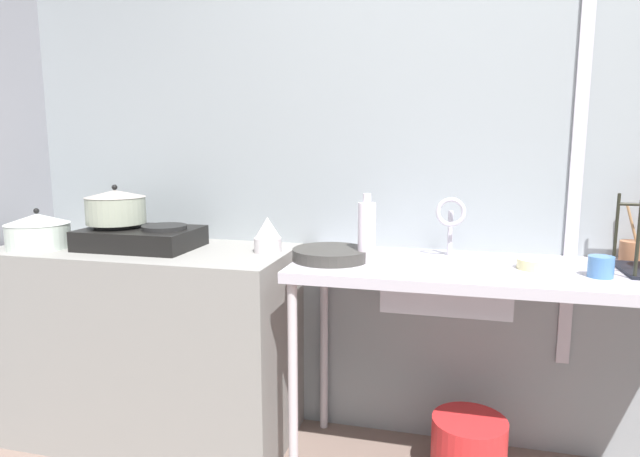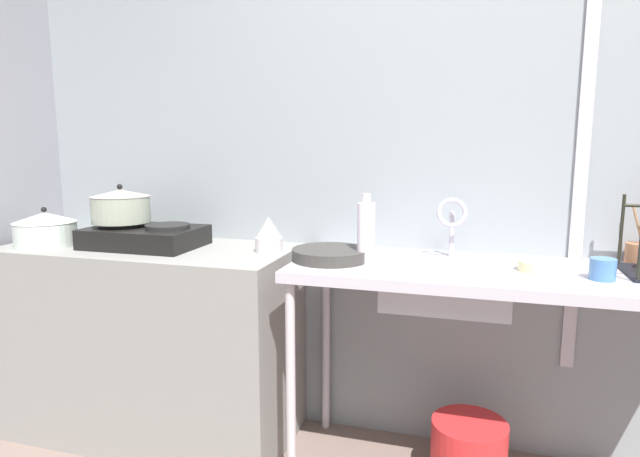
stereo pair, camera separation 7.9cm
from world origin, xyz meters
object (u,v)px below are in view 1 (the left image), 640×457
pot_beside_stove (38,231)px  small_bowl_on_drainboard (535,264)px  percolator (268,235)px  bucket_on_floor (468,450)px  utensil_jar (632,251)px  faucet (451,217)px  pot_on_left_burner (116,207)px  frying_pan (330,254)px  stove (141,237)px  cup_by_rack (601,267)px  sink_basin (446,285)px  bottle_by_sink (367,232)px

pot_beside_stove → small_bowl_on_drainboard: 2.04m
percolator → small_bowl_on_drainboard: percolator is taller
bucket_on_floor → pot_beside_stove: bearing=-176.7°
small_bowl_on_drainboard → utensil_jar: size_ratio=0.59×
pot_beside_stove → faucet: size_ratio=1.09×
pot_on_left_burner → frying_pan: size_ratio=0.86×
small_bowl_on_drainboard → utensil_jar: bearing=30.1°
pot_beside_stove → faucet: faucet is taller
frying_pan → stove: bearing=177.6°
pot_beside_stove → bucket_on_floor: (1.83, 0.11, -0.81)m
stove → frying_pan: (0.85, -0.04, -0.03)m
cup_by_rack → small_bowl_on_drainboard: 0.21m
sink_basin → cup_by_rack: (0.51, -0.05, 0.11)m
frying_pan → sink_basin: bearing=1.6°
stove → percolator: bearing=5.1°
frying_pan → small_bowl_on_drainboard: frying_pan is taller
percolator → bottle_by_sink: size_ratio=0.56×
pot_on_left_burner → frying_pan: (0.97, -0.04, -0.16)m
percolator → frying_pan: bearing=-16.5°
utensil_jar → bottle_by_sink: bearing=-165.5°
stove → small_bowl_on_drainboard: (1.61, 0.00, -0.03)m
pot_beside_stove → bucket_on_floor: pot_beside_stove is taller
percolator → sink_basin: 0.75m
percolator → bottle_by_sink: (0.43, -0.09, 0.05)m
frying_pan → bucket_on_floor: 0.94m
cup_by_rack → pot_on_left_burner: bearing=177.8°
faucet → small_bowl_on_drainboard: (0.31, -0.13, -0.14)m
faucet → utensil_jar: size_ratio=1.10×
stove → percolator: (0.57, 0.05, 0.02)m
cup_by_rack → pot_beside_stove: bearing=-179.0°
faucet → frying_pan: 0.50m
pot_on_left_burner → cup_by_rack: (1.92, -0.07, -0.14)m
frying_pan → utensil_jar: (1.13, 0.25, 0.02)m
percolator → frying_pan: 0.31m
pot_on_left_burner → bottle_by_sink: (1.11, -0.04, -0.06)m
frying_pan → bottle_by_sink: size_ratio=1.13×
pot_on_left_burner → small_bowl_on_drainboard: bearing=0.1°
stove → frying_pan: 0.86m
sink_basin → utensil_jar: 0.73m
stove → pot_on_left_burner: (-0.12, -0.00, 0.13)m
bucket_on_floor → sink_basin: bearing=-170.8°
sink_basin → bucket_on_floor: sink_basin is taller
sink_basin → small_bowl_on_drainboard: 0.33m
utensil_jar → pot_beside_stove: bearing=-172.2°
small_bowl_on_drainboard → pot_on_left_burner: bearing=-179.9°
frying_pan → bottle_by_sink: 0.17m
small_bowl_on_drainboard → bucket_on_floor: small_bowl_on_drainboard is taller
frying_pan → bottle_by_sink: bottle_by_sink is taller
pot_beside_stove → pot_on_left_burner: bearing=19.8°
stove → bottle_by_sink: size_ratio=1.83×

